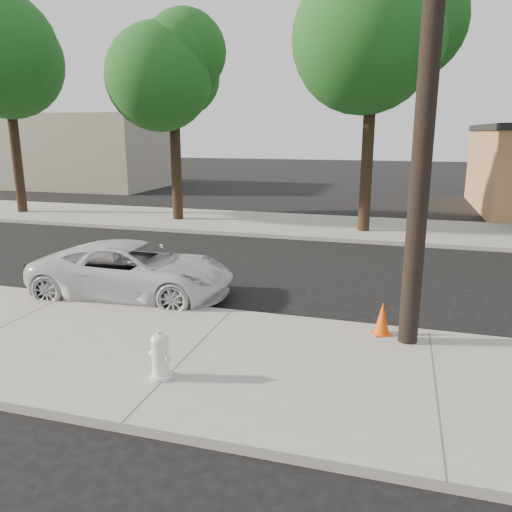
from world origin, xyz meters
name	(u,v)px	position (x,y,z in m)	size (l,w,h in m)	color
ground	(258,288)	(0.00, 0.00, 0.00)	(120.00, 120.00, 0.00)	black
near_sidewalk	(190,357)	(0.00, -4.30, 0.07)	(90.00, 4.40, 0.15)	gray
far_sidewalk	(315,226)	(0.00, 8.50, 0.07)	(90.00, 5.00, 0.15)	gray
curb_near	(231,314)	(0.00, -2.10, 0.07)	(90.00, 0.12, 0.16)	#9E9B93
building_far	(69,151)	(-20.00, 20.00, 2.50)	(14.00, 8.00, 5.00)	gray
utility_pole	(428,77)	(3.60, -2.70, 4.70)	(1.40, 0.34, 9.00)	black
tree_a	(8,69)	(-13.80, 7.85, 6.53)	(4.65, 4.50, 9.00)	black
tree_b	(175,73)	(-5.81, 8.06, 6.15)	(4.34, 4.20, 8.45)	black
tree_c	(379,42)	(2.22, 7.64, 6.91)	(4.96, 4.80, 9.55)	black
police_cruiser	(134,270)	(-2.65, -1.46, 0.66)	(2.18, 4.73, 1.32)	silver
fire_hydrant	(160,357)	(-0.07, -5.22, 0.50)	(0.39, 0.35, 0.72)	silver
traffic_cone	(382,319)	(3.13, -2.50, 0.45)	(0.43, 0.43, 0.63)	#FF530D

